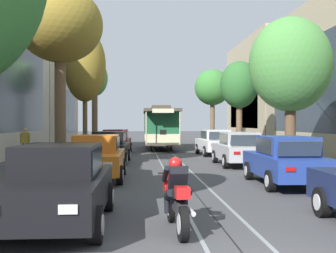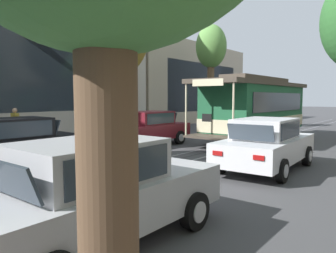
{
  "view_description": "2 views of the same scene",
  "coord_description": "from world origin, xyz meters",
  "px_view_note": "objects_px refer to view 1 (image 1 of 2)",
  "views": [
    {
      "loc": [
        -1.58,
        -4.97,
        2.01
      ],
      "look_at": [
        0.21,
        21.81,
        1.79
      ],
      "focal_mm": 45.27,
      "sensor_mm": 36.0,
      "label": 1
    },
    {
      "loc": [
        6.88,
        11.63,
        2.2
      ],
      "look_at": [
        -0.69,
        21.2,
        1.13
      ],
      "focal_mm": 34.77,
      "sensor_mm": 36.0,
      "label": 2
    }
  ],
  "objects_px": {
    "street_tree_kerb_left_fourth": "(95,81)",
    "street_tree_kerb_right_fourth": "(212,88)",
    "parked_car_black_mid_left": "(109,147)",
    "cable_car_trolley": "(160,127)",
    "street_tree_kerb_right_second": "(290,65)",
    "parked_car_silver_mid_right": "(238,149)",
    "pedestrian_on_left_pavement": "(25,141)",
    "parked_car_white_fourth_right": "(215,142)",
    "street_tree_kerb_left_second": "(60,27)",
    "motorcycle_with_rider": "(177,196)",
    "parked_car_black_near_left": "(59,184)",
    "parked_car_orange_second_left": "(97,157)",
    "street_tree_kerb_left_mid": "(85,66)",
    "parked_car_blue_second_right": "(286,160)",
    "street_tree_kerb_right_mid": "(239,86)",
    "parked_car_maroon_fourth_left": "(116,142)"
  },
  "relations": [
    {
      "from": "parked_car_white_fourth_right",
      "to": "street_tree_kerb_right_second",
      "type": "bearing_deg",
      "value": -76.61
    },
    {
      "from": "parked_car_black_near_left",
      "to": "parked_car_silver_mid_right",
      "type": "distance_m",
      "value": 12.82
    },
    {
      "from": "parked_car_orange_second_left",
      "to": "pedestrian_on_left_pavement",
      "type": "distance_m",
      "value": 10.04
    },
    {
      "from": "parked_car_blue_second_right",
      "to": "cable_car_trolley",
      "type": "xyz_separation_m",
      "value": [
        -3.12,
        19.36,
        0.86
      ]
    },
    {
      "from": "street_tree_kerb_left_fourth",
      "to": "street_tree_kerb_right_fourth",
      "type": "relative_size",
      "value": 1.09
    },
    {
      "from": "parked_car_orange_second_left",
      "to": "street_tree_kerb_left_mid",
      "type": "relative_size",
      "value": 0.53
    },
    {
      "from": "parked_car_silver_mid_right",
      "to": "street_tree_kerb_left_mid",
      "type": "xyz_separation_m",
      "value": [
        -8.24,
        8.56,
        4.95
      ]
    },
    {
      "from": "parked_car_silver_mid_right",
      "to": "street_tree_kerb_left_fourth",
      "type": "height_order",
      "value": "street_tree_kerb_left_fourth"
    },
    {
      "from": "pedestrian_on_left_pavement",
      "to": "cable_car_trolley",
      "type": "bearing_deg",
      "value": 47.83
    },
    {
      "from": "pedestrian_on_left_pavement",
      "to": "street_tree_kerb_right_second",
      "type": "bearing_deg",
      "value": -23.92
    },
    {
      "from": "street_tree_kerb_left_fourth",
      "to": "street_tree_kerb_right_second",
      "type": "xyz_separation_m",
      "value": [
        10.54,
        -19.12,
        -1.1
      ]
    },
    {
      "from": "street_tree_kerb_left_mid",
      "to": "cable_car_trolley",
      "type": "xyz_separation_m",
      "value": [
        5.18,
        4.5,
        -4.08
      ]
    },
    {
      "from": "parked_car_black_mid_left",
      "to": "street_tree_kerb_left_fourth",
      "type": "relative_size",
      "value": 0.59
    },
    {
      "from": "street_tree_kerb_left_mid",
      "to": "pedestrian_on_left_pavement",
      "type": "xyz_separation_m",
      "value": [
        -2.75,
        -4.26,
        -4.76
      ]
    },
    {
      "from": "parked_car_white_fourth_right",
      "to": "street_tree_kerb_right_mid",
      "type": "bearing_deg",
      "value": 49.59
    },
    {
      "from": "street_tree_kerb_right_mid",
      "to": "parked_car_black_near_left",
      "type": "bearing_deg",
      "value": -112.61
    },
    {
      "from": "street_tree_kerb_right_mid",
      "to": "cable_car_trolley",
      "type": "xyz_separation_m",
      "value": [
        -5.24,
        4.03,
        -2.91
      ]
    },
    {
      "from": "parked_car_silver_mid_right",
      "to": "pedestrian_on_left_pavement",
      "type": "distance_m",
      "value": 11.81
    },
    {
      "from": "parked_car_black_near_left",
      "to": "cable_car_trolley",
      "type": "relative_size",
      "value": 0.48
    },
    {
      "from": "street_tree_kerb_right_second",
      "to": "cable_car_trolley",
      "type": "relative_size",
      "value": 0.73
    },
    {
      "from": "parked_car_black_mid_left",
      "to": "street_tree_kerb_left_fourth",
      "type": "height_order",
      "value": "street_tree_kerb_left_fourth"
    },
    {
      "from": "parked_car_silver_mid_right",
      "to": "street_tree_kerb_left_fourth",
      "type": "relative_size",
      "value": 0.58
    },
    {
      "from": "parked_car_white_fourth_right",
      "to": "street_tree_kerb_left_second",
      "type": "distance_m",
      "value": 12.28
    },
    {
      "from": "parked_car_black_mid_left",
      "to": "parked_car_orange_second_left",
      "type": "bearing_deg",
      "value": -89.98
    },
    {
      "from": "parked_car_black_mid_left",
      "to": "motorcycle_with_rider",
      "type": "xyz_separation_m",
      "value": [
        2.21,
        -13.53,
        -0.15
      ]
    },
    {
      "from": "street_tree_kerb_left_mid",
      "to": "street_tree_kerb_right_fourth",
      "type": "distance_m",
      "value": 13.97
    },
    {
      "from": "parked_car_orange_second_left",
      "to": "pedestrian_on_left_pavement",
      "type": "height_order",
      "value": "pedestrian_on_left_pavement"
    },
    {
      "from": "cable_car_trolley",
      "to": "street_tree_kerb_right_second",
      "type": "bearing_deg",
      "value": -70.87
    },
    {
      "from": "street_tree_kerb_left_second",
      "to": "motorcycle_with_rider",
      "type": "relative_size",
      "value": 4.0
    },
    {
      "from": "parked_car_orange_second_left",
      "to": "parked_car_black_mid_left",
      "type": "bearing_deg",
      "value": 90.02
    },
    {
      "from": "parked_car_silver_mid_right",
      "to": "pedestrian_on_left_pavement",
      "type": "bearing_deg",
      "value": 158.64
    },
    {
      "from": "cable_car_trolley",
      "to": "street_tree_kerb_left_second",
      "type": "bearing_deg",
      "value": -109.99
    },
    {
      "from": "motorcycle_with_rider",
      "to": "street_tree_kerb_left_mid",
      "type": "bearing_deg",
      "value": 101.86
    },
    {
      "from": "parked_car_orange_second_left",
      "to": "parked_car_black_mid_left",
      "type": "xyz_separation_m",
      "value": [
        -0.0,
        6.2,
        0.0
      ]
    },
    {
      "from": "parked_car_black_mid_left",
      "to": "street_tree_kerb_left_second",
      "type": "height_order",
      "value": "street_tree_kerb_left_second"
    },
    {
      "from": "parked_car_white_fourth_right",
      "to": "street_tree_kerb_right_mid",
      "type": "height_order",
      "value": "street_tree_kerb_right_mid"
    },
    {
      "from": "parked_car_orange_second_left",
      "to": "parked_car_silver_mid_right",
      "type": "distance_m",
      "value": 7.63
    },
    {
      "from": "parked_car_black_near_left",
      "to": "pedestrian_on_left_pavement",
      "type": "bearing_deg",
      "value": 107.05
    },
    {
      "from": "parked_car_black_near_left",
      "to": "parked_car_black_mid_left",
      "type": "height_order",
      "value": "same"
    },
    {
      "from": "street_tree_kerb_left_mid",
      "to": "street_tree_kerb_right_fourth",
      "type": "xyz_separation_m",
      "value": [
        10.15,
        9.58,
        -0.58
      ]
    },
    {
      "from": "parked_car_blue_second_right",
      "to": "pedestrian_on_left_pavement",
      "type": "height_order",
      "value": "pedestrian_on_left_pavement"
    },
    {
      "from": "parked_car_black_mid_left",
      "to": "parked_car_white_fourth_right",
      "type": "distance_m",
      "value": 7.9
    },
    {
      "from": "parked_car_maroon_fourth_left",
      "to": "street_tree_kerb_right_mid",
      "type": "height_order",
      "value": "street_tree_kerb_right_mid"
    },
    {
      "from": "parked_car_orange_second_left",
      "to": "motorcycle_with_rider",
      "type": "bearing_deg",
      "value": -73.25
    },
    {
      "from": "parked_car_silver_mid_right",
      "to": "street_tree_kerb_left_fourth",
      "type": "bearing_deg",
      "value": 115.88
    },
    {
      "from": "street_tree_kerb_right_fourth",
      "to": "pedestrian_on_left_pavement",
      "type": "distance_m",
      "value": 19.38
    },
    {
      "from": "parked_car_black_near_left",
      "to": "pedestrian_on_left_pavement",
      "type": "xyz_separation_m",
      "value": [
        -4.75,
        15.5,
        0.18
      ]
    },
    {
      "from": "parked_car_silver_mid_right",
      "to": "street_tree_kerb_left_fourth",
      "type": "distance_m",
      "value": 20.23
    },
    {
      "from": "parked_car_white_fourth_right",
      "to": "street_tree_kerb_left_fourth",
      "type": "height_order",
      "value": "street_tree_kerb_left_fourth"
    },
    {
      "from": "street_tree_kerb_left_fourth",
      "to": "street_tree_kerb_right_second",
      "type": "bearing_deg",
      "value": -61.13
    }
  ]
}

